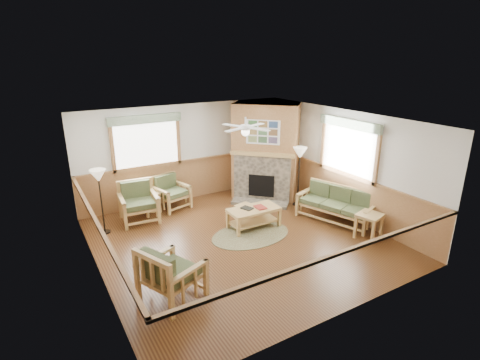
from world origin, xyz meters
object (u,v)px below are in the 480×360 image
coffee_table (254,218)px  end_table_chairs (148,203)px  armchair_back_right (171,192)px  floor_lamp_left (101,202)px  armchair_back_left (139,203)px  sofa (336,205)px  end_table_sofa (369,226)px  floor_lamp_right (299,177)px  armchair_left (172,272)px  footstool (245,212)px

coffee_table → end_table_chairs: end_table_chairs is taller
armchair_back_right → floor_lamp_left: (-1.90, -0.62, 0.33)m
armchair_back_left → coffee_table: bearing=-32.9°
sofa → floor_lamp_left: bearing=-133.2°
armchair_back_right → end_table_sofa: size_ratio=1.53×
armchair_back_right → floor_lamp_right: (3.06, -1.58, 0.38)m
armchair_back_left → armchair_back_right: (1.00, 0.40, -0.05)m
sofa → armchair_back_left: bearing=-139.9°
armchair_left → floor_lamp_left: bearing=-14.0°
coffee_table → end_table_chairs: size_ratio=2.24×
armchair_left → floor_lamp_left: size_ratio=0.64×
armchair_left → end_table_sofa: bearing=-114.7°
floor_lamp_left → sofa: bearing=-23.9°
end_table_chairs → footstool: 2.55m
armchair_back_left → floor_lamp_left: (-0.90, -0.23, 0.29)m
floor_lamp_left → end_table_sofa: bearing=-33.0°
end_table_chairs → sofa: bearing=-36.2°
end_table_sofa → armchair_back_right: bearing=129.1°
armchair_back_right → end_table_chairs: (-0.66, -0.05, -0.17)m
floor_lamp_left → armchair_back_left: bearing=14.1°
coffee_table → end_table_chairs: (-1.91, 2.11, 0.03)m
end_table_chairs → armchair_back_right: bearing=4.1°
armchair_back_left → floor_lamp_left: 0.97m
armchair_left → footstool: (2.76, 2.14, -0.32)m
armchair_back_left → end_table_sofa: armchair_back_left is taller
armchair_back_left → end_table_sofa: size_ratio=1.68×
armchair_back_right → coffee_table: (1.25, -2.15, -0.20)m
armchair_back_left → floor_lamp_right: size_ratio=0.59×
floor_lamp_right → footstool: bearing=-178.4°
coffee_table → armchair_back_right: bearing=121.2°
sofa → end_table_chairs: bearing=-145.6°
sofa → armchair_left: (-4.62, -0.89, 0.07)m
sofa → floor_lamp_right: floor_lamp_right is taller
armchair_back_left → coffee_table: armchair_back_left is taller
floor_lamp_right → armchair_back_left: bearing=163.7°
coffee_table → end_table_sofa: 2.64m
floor_lamp_left → floor_lamp_right: 5.05m
sofa → end_table_chairs: size_ratio=3.38×
end_table_chairs → floor_lamp_right: size_ratio=0.33×
sofa → floor_lamp_right: size_ratio=1.13×
sofa → armchair_back_right: armchair_back_right is taller
armchair_back_right → armchair_left: bearing=-126.2°
armchair_back_right → footstool: 2.12m
end_table_chairs → floor_lamp_right: floor_lamp_right is taller
armchair_back_right → armchair_left: size_ratio=0.90×
armchair_back_left → footstool: bearing=-22.7°
armchair_left → floor_lamp_left: (-0.48, 3.14, 0.28)m
armchair_back_right → coffee_table: size_ratio=0.72×
floor_lamp_right → end_table_chairs: bearing=157.6°
armchair_left → coffee_table: bearing=-81.6°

